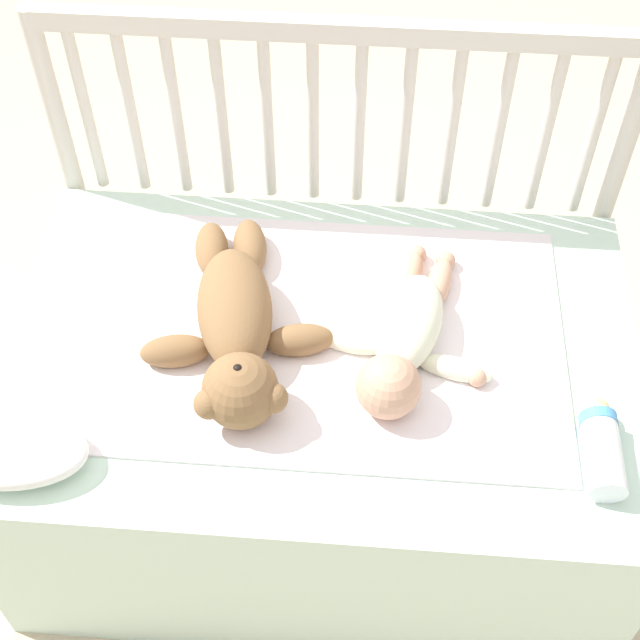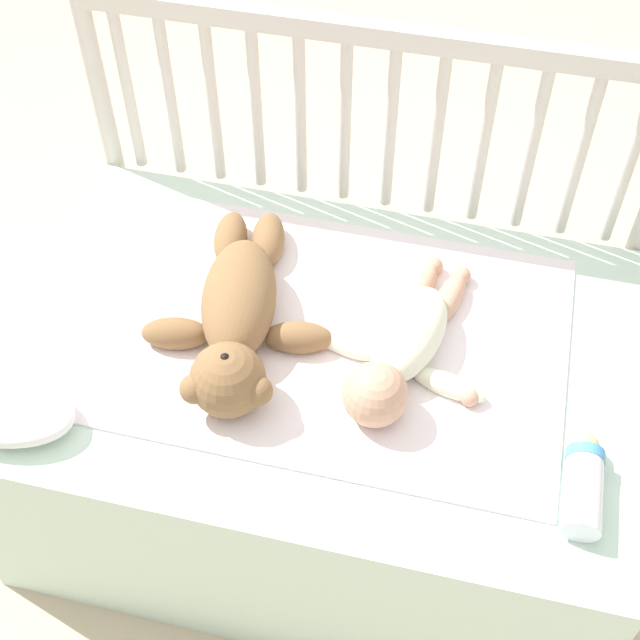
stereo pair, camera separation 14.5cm
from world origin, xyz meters
TOP-DOWN VIEW (x-y plane):
  - ground_plane at (0.00, 0.00)m, footprint 12.00×12.00m
  - crib_mattress at (0.00, 0.00)m, footprint 1.07×0.71m
  - crib_rail at (0.00, 0.38)m, footprint 1.07×0.04m
  - blanket at (-0.00, 0.03)m, footprint 0.82×0.54m
  - teddy_bear at (-0.14, -0.01)m, footprint 0.32×0.47m
  - baby at (0.14, 0.00)m, footprint 0.31×0.39m
  - baby_bottle at (0.44, -0.18)m, footprint 0.06×0.17m

SIDE VIEW (x-z plane):
  - ground_plane at x=0.00m, z-range 0.00..0.00m
  - crib_mattress at x=0.00m, z-range 0.00..0.45m
  - blanket at x=0.00m, z-range 0.45..0.46m
  - baby_bottle at x=0.44m, z-range 0.45..0.51m
  - baby at x=0.14m, z-range 0.44..0.54m
  - teddy_bear at x=-0.14m, z-range 0.44..0.56m
  - crib_rail at x=0.00m, z-range 0.17..1.00m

